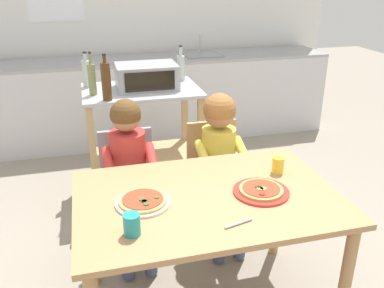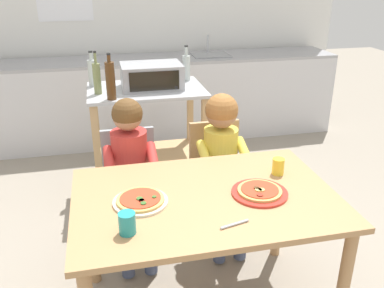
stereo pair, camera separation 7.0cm
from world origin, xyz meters
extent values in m
plane|color=gray|center=(0.00, 1.20, 0.00)|extent=(11.95, 11.95, 0.00)
cube|color=white|center=(0.00, 3.05, 1.35)|extent=(4.65, 0.12, 2.70)
cube|color=silver|center=(0.00, 2.64, 0.43)|extent=(4.19, 0.60, 0.86)
cube|color=#9E9EA3|center=(0.00, 2.64, 0.88)|extent=(4.19, 0.60, 0.03)
cube|color=gray|center=(0.73, 2.64, 0.89)|extent=(0.40, 0.33, 0.02)
cylinder|color=#B7BABF|center=(0.73, 2.76, 0.99)|extent=(0.02, 0.02, 0.20)
cube|color=#B7BABF|center=(-0.11, 1.44, 0.88)|extent=(0.91, 0.61, 0.02)
cube|color=tan|center=(-0.11, 1.44, 0.31)|extent=(0.83, 0.56, 0.02)
cube|color=tan|center=(-0.53, 1.17, 0.44)|extent=(0.05, 0.05, 0.87)
cube|color=tan|center=(0.30, 1.17, 0.44)|extent=(0.05, 0.05, 0.87)
cube|color=tan|center=(-0.53, 1.70, 0.44)|extent=(0.05, 0.05, 0.87)
cube|color=tan|center=(0.30, 1.70, 0.44)|extent=(0.05, 0.05, 0.87)
cube|color=#999BA0|center=(-0.07, 1.45, 0.99)|extent=(0.47, 0.32, 0.19)
cube|color=black|center=(-0.07, 1.28, 0.99)|extent=(0.37, 0.01, 0.14)
cylinder|color=black|center=(0.10, 1.28, 0.93)|extent=(0.02, 0.01, 0.02)
cylinder|color=#ADB7B2|center=(-0.51, 1.61, 1.00)|extent=(0.07, 0.07, 0.21)
cylinder|color=#ADB7B2|center=(-0.51, 1.61, 1.13)|extent=(0.03, 0.03, 0.06)
cylinder|color=black|center=(-0.51, 1.61, 1.17)|extent=(0.03, 0.03, 0.01)
cylinder|color=olive|center=(-0.48, 1.37, 1.01)|extent=(0.06, 0.06, 0.23)
cylinder|color=olive|center=(-0.48, 1.37, 1.16)|extent=(0.02, 0.02, 0.08)
cylinder|color=black|center=(-0.48, 1.37, 1.21)|extent=(0.02, 0.02, 0.01)
cylinder|color=#4C2D14|center=(-0.39, 1.20, 1.03)|extent=(0.07, 0.07, 0.27)
cylinder|color=#4C2D14|center=(-0.39, 1.20, 1.19)|extent=(0.02, 0.02, 0.05)
cylinder|color=black|center=(-0.39, 1.20, 1.22)|extent=(0.03, 0.03, 0.01)
cylinder|color=#ADB7B2|center=(0.25, 1.62, 1.00)|extent=(0.07, 0.07, 0.20)
cylinder|color=#ADB7B2|center=(0.25, 1.62, 1.14)|extent=(0.03, 0.03, 0.07)
cylinder|color=black|center=(0.25, 1.62, 1.18)|extent=(0.03, 0.03, 0.01)
cube|color=#AD7F51|center=(0.00, 0.00, 0.72)|extent=(1.29, 0.86, 0.03)
cylinder|color=#AD7F51|center=(0.59, -0.37, 0.35)|extent=(0.06, 0.06, 0.71)
cylinder|color=#AD7F51|center=(-0.59, 0.37, 0.35)|extent=(0.06, 0.06, 0.71)
cylinder|color=#AD7F51|center=(0.59, 0.37, 0.35)|extent=(0.06, 0.06, 0.71)
cube|color=gray|center=(-0.32, 0.62, 0.44)|extent=(0.36, 0.36, 0.04)
cube|color=gray|center=(-0.32, 0.78, 0.63)|extent=(0.34, 0.03, 0.38)
cylinder|color=gray|center=(-0.17, 0.47, 0.22)|extent=(0.03, 0.03, 0.42)
cylinder|color=gray|center=(-0.47, 0.47, 0.22)|extent=(0.03, 0.03, 0.42)
cylinder|color=gray|center=(-0.17, 0.77, 0.22)|extent=(0.03, 0.03, 0.42)
cylinder|color=gray|center=(-0.47, 0.77, 0.22)|extent=(0.03, 0.03, 0.42)
cube|color=tan|center=(0.27, 0.63, 0.44)|extent=(0.36, 0.36, 0.04)
cube|color=tan|center=(0.27, 0.79, 0.63)|extent=(0.34, 0.03, 0.38)
cylinder|color=tan|center=(0.42, 0.48, 0.22)|extent=(0.03, 0.03, 0.42)
cylinder|color=tan|center=(0.12, 0.48, 0.22)|extent=(0.03, 0.03, 0.42)
cylinder|color=tan|center=(0.42, 0.78, 0.22)|extent=(0.03, 0.03, 0.42)
cylinder|color=tan|center=(0.12, 0.78, 0.22)|extent=(0.03, 0.03, 0.42)
cube|color=#424C6B|center=(-0.25, 0.48, 0.48)|extent=(0.10, 0.30, 0.10)
cylinder|color=#424C6B|center=(-0.25, 0.35, 0.24)|extent=(0.08, 0.08, 0.44)
cube|color=#424C6B|center=(-0.39, 0.48, 0.48)|extent=(0.10, 0.30, 0.10)
cylinder|color=#424C6B|center=(-0.39, 0.35, 0.24)|extent=(0.08, 0.08, 0.44)
cylinder|color=#BC332D|center=(-0.19, 0.52, 0.71)|extent=(0.06, 0.26, 0.15)
cylinder|color=#BC332D|center=(-0.45, 0.52, 0.71)|extent=(0.06, 0.26, 0.15)
cylinder|color=#BC332D|center=(-0.32, 0.62, 0.67)|extent=(0.22, 0.22, 0.38)
sphere|color=#A37556|center=(-0.32, 0.62, 0.96)|extent=(0.18, 0.18, 0.18)
sphere|color=brown|center=(-0.32, 0.62, 0.98)|extent=(0.18, 0.18, 0.18)
cube|color=#424C6B|center=(0.34, 0.49, 0.48)|extent=(0.10, 0.30, 0.10)
cylinder|color=#424C6B|center=(0.34, 0.36, 0.24)|extent=(0.08, 0.08, 0.44)
cube|color=#424C6B|center=(0.20, 0.49, 0.48)|extent=(0.10, 0.30, 0.10)
cylinder|color=#424C6B|center=(0.20, 0.36, 0.24)|extent=(0.08, 0.08, 0.44)
cylinder|color=yellow|center=(0.40, 0.53, 0.69)|extent=(0.06, 0.26, 0.15)
cylinder|color=yellow|center=(0.14, 0.53, 0.69)|extent=(0.06, 0.26, 0.15)
cylinder|color=yellow|center=(0.27, 0.63, 0.65)|extent=(0.22, 0.22, 0.35)
sphere|color=#A37556|center=(0.27, 0.63, 0.93)|extent=(0.20, 0.20, 0.20)
sphere|color=#9E6633|center=(0.27, 0.63, 0.95)|extent=(0.21, 0.21, 0.21)
cylinder|color=beige|center=(-0.32, 0.00, 0.74)|extent=(0.26, 0.26, 0.01)
cylinder|color=tan|center=(-0.32, 0.00, 0.75)|extent=(0.23, 0.23, 0.01)
cylinder|color=#B23D23|center=(-0.32, 0.00, 0.76)|extent=(0.20, 0.20, 0.00)
cylinder|color=#386628|center=(-0.25, -0.01, 0.77)|extent=(0.02, 0.02, 0.01)
cylinder|color=#386628|center=(-0.32, -0.01, 0.77)|extent=(0.03, 0.03, 0.01)
cylinder|color=maroon|center=(-0.32, -0.03, 0.77)|extent=(0.03, 0.03, 0.01)
cylinder|color=#386628|center=(-0.31, -0.06, 0.77)|extent=(0.03, 0.03, 0.01)
cylinder|color=maroon|center=(-0.32, -0.03, 0.77)|extent=(0.03, 0.03, 0.01)
cylinder|color=red|center=(0.27, -0.05, 0.74)|extent=(0.28, 0.28, 0.01)
cylinder|color=tan|center=(0.27, -0.05, 0.75)|extent=(0.22, 0.22, 0.01)
cylinder|color=#B23D23|center=(0.27, -0.05, 0.76)|extent=(0.19, 0.19, 0.00)
cylinder|color=maroon|center=(0.24, -0.10, 0.77)|extent=(0.03, 0.03, 0.01)
cylinder|color=#DBC666|center=(0.27, -0.06, 0.77)|extent=(0.03, 0.03, 0.01)
cylinder|color=#563319|center=(0.25, -0.04, 0.77)|extent=(0.03, 0.03, 0.01)
cylinder|color=#DBC666|center=(0.25, -0.06, 0.77)|extent=(0.03, 0.03, 0.01)
cylinder|color=teal|center=(-0.40, -0.23, 0.78)|extent=(0.07, 0.07, 0.10)
cylinder|color=yellow|center=(0.44, 0.14, 0.78)|extent=(0.06, 0.06, 0.09)
cylinder|color=#B7BABF|center=(0.06, -0.28, 0.74)|extent=(0.14, 0.05, 0.01)
camera|label=1|loc=(-0.52, -1.70, 1.77)|focal=38.63mm
camera|label=2|loc=(-0.45, -1.71, 1.77)|focal=38.63mm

